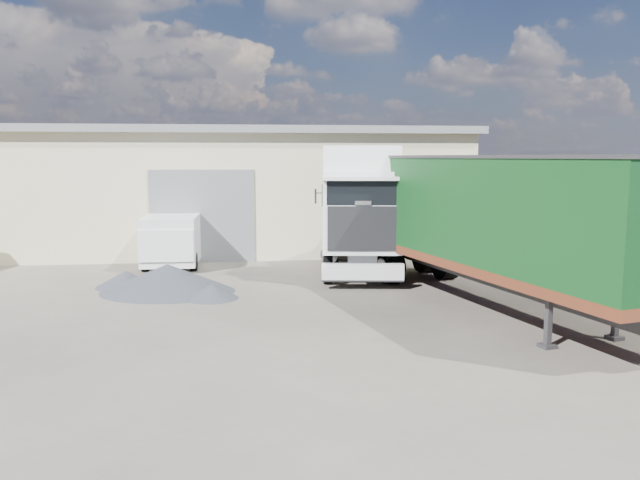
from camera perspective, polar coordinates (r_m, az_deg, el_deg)
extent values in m
plane|color=#272420|center=(14.99, -5.45, -8.26)|extent=(120.00, 120.00, 0.00)
cube|color=beige|center=(30.99, -17.38, 4.33)|extent=(30.00, 12.00, 5.00)
cube|color=#5C5F62|center=(30.97, -17.58, 9.23)|extent=(30.60, 12.60, 0.30)
cube|color=#5C5F62|center=(24.56, -10.70, 2.14)|extent=(4.00, 0.08, 3.60)
cube|color=#5C5F62|center=(30.97, -17.59, 9.60)|extent=(30.60, 0.40, 0.15)
cube|color=brown|center=(23.73, 23.11, 0.13)|extent=(0.35, 26.00, 2.50)
cylinder|color=black|center=(20.24, 3.79, -2.54)|extent=(2.57, 1.37, 1.05)
cylinder|color=black|center=(23.67, 3.39, -1.05)|extent=(2.61, 1.38, 1.05)
cylinder|color=black|center=(25.04, 3.26, -0.57)|extent=(2.61, 1.38, 1.05)
cube|color=#2D2D30|center=(22.53, 3.51, -0.55)|extent=(1.77, 6.62, 0.30)
cube|color=silver|center=(19.30, 3.93, -2.97)|extent=(2.55, 0.59, 0.55)
cube|color=silver|center=(20.35, 3.79, 2.45)|extent=(2.77, 2.60, 2.44)
cube|color=black|center=(19.25, 3.94, 1.04)|extent=(2.18, 0.35, 1.39)
cube|color=black|center=(19.18, 3.97, 4.29)|extent=(2.22, 0.35, 0.75)
cube|color=silver|center=(20.47, 3.80, 6.87)|extent=(2.70, 2.24, 1.22)
cube|color=#0C5645|center=(20.75, 0.28, 1.81)|extent=(0.11, 0.74, 1.09)
cube|color=#0C5645|center=(20.87, 7.16, 1.78)|extent=(0.11, 0.74, 1.09)
cylinder|color=#2D2D30|center=(23.78, 3.38, 0.39)|extent=(1.23, 1.23, 0.12)
cube|color=#2D2D30|center=(14.35, 20.15, -7.07)|extent=(0.37, 0.37, 1.13)
cube|color=#2D2D30|center=(15.58, 25.42, -6.20)|extent=(0.37, 0.37, 1.13)
cylinder|color=black|center=(21.46, 8.14, -1.96)|extent=(2.81, 1.66, 1.09)
cube|color=#2D2D30|center=(17.87, 14.44, -2.82)|extent=(3.61, 12.24, 0.36)
cube|color=#5A2514|center=(17.81, 14.47, -1.74)|extent=(5.32, 12.63, 0.25)
cube|color=black|center=(17.64, 14.63, 2.96)|extent=(5.32, 12.63, 2.68)
cube|color=#2D2D30|center=(17.59, 14.78, 7.38)|extent=(5.39, 12.71, 0.08)
cylinder|color=black|center=(23.07, -13.59, -1.96)|extent=(1.96, 0.70, 0.67)
cylinder|color=black|center=(26.25, -12.65, -0.79)|extent=(1.96, 0.70, 0.67)
cube|color=silver|center=(24.56, -13.14, 0.35)|extent=(2.00, 4.70, 1.73)
cube|color=silver|center=(22.67, -13.75, -0.39)|extent=(1.89, 0.94, 1.12)
cube|color=black|center=(22.80, -13.72, 1.07)|extent=(1.78, 0.11, 0.61)
cone|color=black|center=(19.56, -13.76, -3.39)|extent=(4.70, 4.70, 0.86)
cone|color=black|center=(18.41, -9.84, -4.64)|extent=(1.76, 1.76, 0.43)
cone|color=black|center=(20.70, -17.34, -3.40)|extent=(2.15, 2.15, 0.51)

